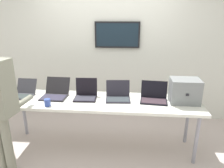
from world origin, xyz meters
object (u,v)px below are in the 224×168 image
(coffee_mug, at_px, (47,103))
(laptop_station_3, at_px, (118,95))
(workbench, at_px, (100,104))
(laptop_station_1, at_px, (55,93))
(equipment_box, at_px, (185,91))
(laptop_station_0, at_px, (24,92))
(laptop_station_4, at_px, (154,96))
(laptop_station_2, at_px, (86,94))

(coffee_mug, bearing_deg, laptop_station_3, 19.55)
(workbench, bearing_deg, laptop_station_3, 18.18)
(laptop_station_3, bearing_deg, coffee_mug, -160.45)
(laptop_station_1, distance_m, laptop_station_3, 0.94)
(equipment_box, height_order, laptop_station_3, equipment_box)
(laptop_station_0, distance_m, laptop_station_1, 0.49)
(laptop_station_3, bearing_deg, laptop_station_4, -1.41)
(laptop_station_0, bearing_deg, laptop_station_4, -0.18)
(laptop_station_2, distance_m, laptop_station_3, 0.48)
(laptop_station_2, relative_size, laptop_station_4, 0.84)
(laptop_station_3, bearing_deg, workbench, -161.82)
(laptop_station_1, distance_m, coffee_mug, 0.34)
(equipment_box, relative_size, laptop_station_4, 1.00)
(laptop_station_0, bearing_deg, coffee_mug, -33.28)
(equipment_box, distance_m, laptop_station_2, 1.41)
(laptop_station_2, bearing_deg, coffee_mug, -143.92)
(workbench, height_order, laptop_station_3, laptop_station_3)
(laptop_station_1, relative_size, laptop_station_2, 1.22)
(laptop_station_1, relative_size, coffee_mug, 4.15)
(laptop_station_1, distance_m, laptop_station_2, 0.47)
(laptop_station_2, bearing_deg, laptop_station_4, -0.78)
(laptop_station_2, bearing_deg, laptop_station_1, 179.08)
(laptop_station_2, distance_m, coffee_mug, 0.56)
(laptop_station_4, xyz_separation_m, coffee_mug, (-1.45, -0.32, -0.01))
(laptop_station_4, bearing_deg, laptop_station_0, 179.82)
(laptop_station_1, bearing_deg, laptop_station_3, -0.51)
(laptop_station_2, relative_size, laptop_station_3, 0.90)
(laptop_station_2, xyz_separation_m, coffee_mug, (-0.46, -0.33, -0.01))
(workbench, xyz_separation_m, laptop_station_4, (0.76, 0.07, 0.11))
(laptop_station_3, height_order, coffee_mug, laptop_station_3)
(laptop_station_0, height_order, laptop_station_4, laptop_station_4)
(laptop_station_0, distance_m, laptop_station_4, 1.94)
(laptop_station_1, bearing_deg, coffee_mug, -88.39)
(workbench, relative_size, laptop_station_4, 7.19)
(laptop_station_3, bearing_deg, equipment_box, -2.00)
(laptop_station_0, xyz_separation_m, laptop_station_2, (0.95, 0.01, 0.01))
(laptop_station_0, bearing_deg, equipment_box, -0.63)
(workbench, bearing_deg, laptop_station_1, 172.63)
(workbench, distance_m, equipment_box, 1.20)
(workbench, distance_m, laptop_station_0, 1.19)
(laptop_station_0, relative_size, coffee_mug, 3.62)
(coffee_mug, bearing_deg, laptop_station_2, 36.08)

